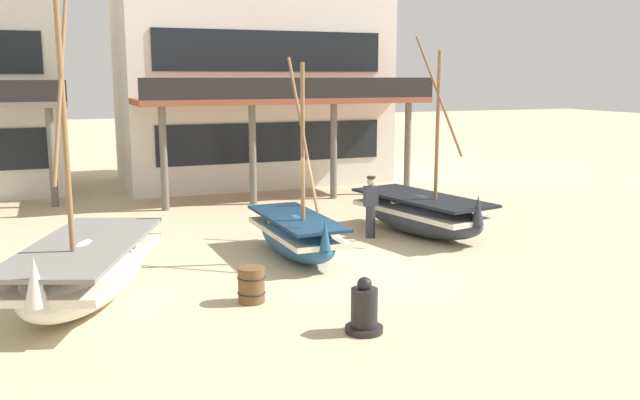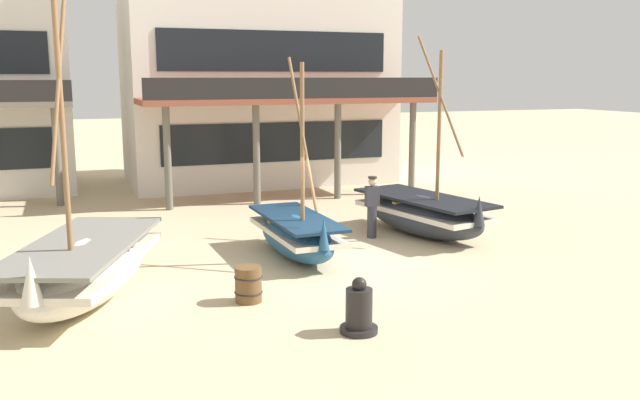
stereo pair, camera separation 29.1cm
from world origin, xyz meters
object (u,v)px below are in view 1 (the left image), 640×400
at_px(fishing_boat_far_right, 85,269).
at_px(fishing_boat_near_left, 296,234).
at_px(harbor_building_main, 250,54).
at_px(fishing_boat_centre_large, 422,213).
at_px(wooden_barrel, 251,285).
at_px(fisherman_by_hull, 371,207).
at_px(capstan_winch, 364,310).

bearing_deg(fishing_boat_far_right, fishing_boat_near_left, 17.25).
bearing_deg(fishing_boat_near_left, harbor_building_main, 78.62).
xyz_separation_m(fishing_boat_centre_large, harbor_building_main, (-1.54, 11.41, 4.62)).
bearing_deg(fishing_boat_centre_large, wooden_barrel, -147.81).
relative_size(fishing_boat_near_left, wooden_barrel, 6.84).
bearing_deg(fisherman_by_hull, wooden_barrel, -138.52).
height_order(fishing_boat_far_right, fisherman_by_hull, fishing_boat_far_right).
distance_m(fishing_boat_far_right, wooden_barrel, 3.26).
bearing_deg(harbor_building_main, capstan_winch, -100.03).
height_order(fishing_boat_near_left, fishing_boat_far_right, fishing_boat_far_right).
bearing_deg(harbor_building_main, fishing_boat_far_right, -118.10).
xyz_separation_m(fishing_boat_far_right, fisherman_by_hull, (7.49, 2.70, 0.19)).
relative_size(capstan_winch, harbor_building_main, 0.09).
bearing_deg(capstan_winch, fishing_boat_far_right, 140.84).
xyz_separation_m(fisherman_by_hull, capstan_winch, (-3.16, -6.23, -0.45)).
distance_m(fishing_boat_near_left, capstan_winch, 5.10).
height_order(fishing_boat_far_right, wooden_barrel, fishing_boat_far_right).
relative_size(fishing_boat_centre_large, capstan_winch, 5.50).
bearing_deg(harbor_building_main, fisherman_by_hull, -89.58).
bearing_deg(fisherman_by_hull, fishing_boat_near_left, -155.43).
distance_m(capstan_winch, harbor_building_main, 18.33).
distance_m(fishing_boat_near_left, harbor_building_main, 13.43).
distance_m(fisherman_by_hull, capstan_winch, 7.00).
relative_size(fishing_boat_centre_large, wooden_barrel, 7.73).
height_order(fishing_boat_centre_large, harbor_building_main, harbor_building_main).
height_order(fishing_boat_near_left, fishing_boat_centre_large, fishing_boat_centre_large).
bearing_deg(fishing_boat_near_left, fishing_boat_far_right, -162.75).
bearing_deg(fishing_boat_far_right, wooden_barrel, -23.46).
relative_size(fishing_boat_centre_large, fishing_boat_far_right, 0.87).
relative_size(fishing_boat_far_right, wooden_barrel, 8.91).
relative_size(fishing_boat_near_left, harbor_building_main, 0.44).
distance_m(fishing_boat_centre_large, fishing_boat_far_right, 9.29).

